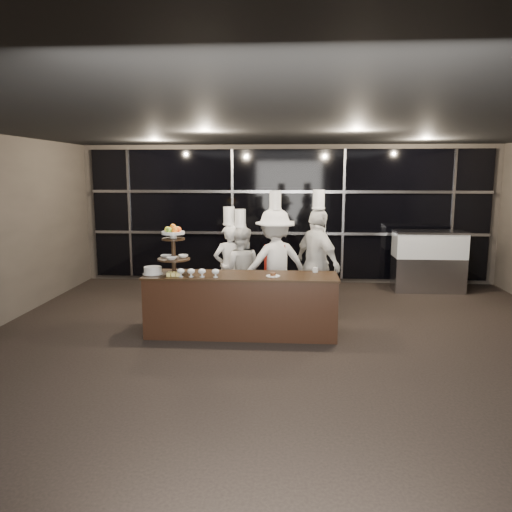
# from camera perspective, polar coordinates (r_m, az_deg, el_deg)

# --- Properties ---
(room) EXTENTS (10.00, 10.00, 10.00)m
(room) POSITION_cam_1_polar(r_m,az_deg,el_deg) (6.00, 3.31, 0.83)
(room) COLOR black
(room) RESTS_ON ground
(window_wall) EXTENTS (8.60, 0.10, 2.80)m
(window_wall) POSITION_cam_1_polar(r_m,az_deg,el_deg) (10.90, 3.62, 4.75)
(window_wall) COLOR black
(window_wall) RESTS_ON ground
(buffet_counter) EXTENTS (2.84, 0.74, 0.92)m
(buffet_counter) POSITION_cam_1_polar(r_m,az_deg,el_deg) (7.46, -1.70, -5.56)
(buffet_counter) COLOR black
(buffet_counter) RESTS_ON ground
(display_stand) EXTENTS (0.48, 0.48, 0.74)m
(display_stand) POSITION_cam_1_polar(r_m,az_deg,el_deg) (7.44, -9.42, 1.16)
(display_stand) COLOR black
(display_stand) RESTS_ON buffet_counter
(compotes) EXTENTS (0.61, 0.11, 0.12)m
(compotes) POSITION_cam_1_polar(r_m,az_deg,el_deg) (7.21, -6.73, -1.77)
(compotes) COLOR silver
(compotes) RESTS_ON buffet_counter
(layer_cake) EXTENTS (0.30, 0.30, 0.11)m
(layer_cake) POSITION_cam_1_polar(r_m,az_deg,el_deg) (7.53, -11.71, -1.63)
(layer_cake) COLOR white
(layer_cake) RESTS_ON buffet_counter
(pastry_squares) EXTENTS (0.20, 0.13, 0.05)m
(pastry_squares) POSITION_cam_1_polar(r_m,az_deg,el_deg) (7.34, -9.35, -2.05)
(pastry_squares) COLOR #FDEC7C
(pastry_squares) RESTS_ON buffet_counter
(small_plate) EXTENTS (0.20, 0.20, 0.05)m
(small_plate) POSITION_cam_1_polar(r_m,az_deg,el_deg) (7.22, 1.95, -2.23)
(small_plate) COLOR white
(small_plate) RESTS_ON buffet_counter
(chef_cup) EXTENTS (0.08, 0.08, 0.07)m
(chef_cup) POSITION_cam_1_polar(r_m,az_deg,el_deg) (7.57, 6.80, -1.60)
(chef_cup) COLOR white
(chef_cup) RESTS_ON buffet_counter
(display_case) EXTENTS (1.42, 0.62, 1.24)m
(display_case) POSITION_cam_1_polar(r_m,az_deg,el_deg) (10.75, 19.12, -0.21)
(display_case) COLOR #A5A5AA
(display_case) RESTS_ON ground
(chef_a) EXTENTS (0.67, 0.58, 1.84)m
(chef_a) POSITION_cam_1_polar(r_m,az_deg,el_deg) (8.59, -3.06, -1.25)
(chef_a) COLOR silver
(chef_a) RESTS_ON ground
(chef_b) EXTENTS (0.74, 0.58, 1.80)m
(chef_b) POSITION_cam_1_polar(r_m,az_deg,el_deg) (8.53, -1.78, -1.56)
(chef_b) COLOR white
(chef_b) RESTS_ON ground
(chef_c) EXTENTS (1.34, 1.08, 2.12)m
(chef_c) POSITION_cam_1_polar(r_m,az_deg,el_deg) (8.25, 2.17, -0.87)
(chef_c) COLOR white
(chef_c) RESTS_ON ground
(chef_d) EXTENTS (0.98, 1.14, 2.13)m
(chef_d) POSITION_cam_1_polar(r_m,az_deg,el_deg) (8.23, 7.03, -0.87)
(chef_d) COLOR white
(chef_d) RESTS_ON ground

